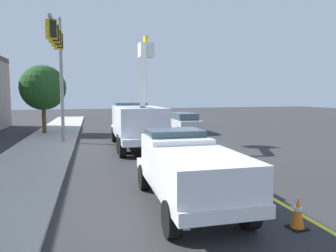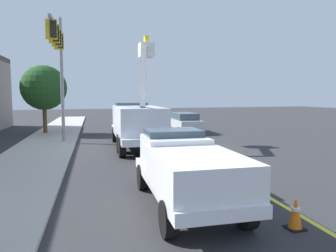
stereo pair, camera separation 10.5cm
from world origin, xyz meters
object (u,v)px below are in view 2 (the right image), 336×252
at_px(traffic_cone_leading, 295,213).
at_px(traffic_signal_mast, 59,54).
at_px(service_pickup_truck, 186,168).
at_px(passing_minivan, 184,121).
at_px(traffic_cone_mid_rear, 159,134).
at_px(traffic_cone_mid_front, 192,154).
at_px(utility_bucket_truck, 136,121).

xyz_separation_m(traffic_cone_leading, traffic_signal_mast, (14.28, 5.54, 5.26)).
bearing_deg(traffic_signal_mast, service_pickup_truck, -163.28).
bearing_deg(passing_minivan, traffic_cone_mid_rear, 134.93).
bearing_deg(traffic_cone_leading, traffic_cone_mid_rear, -4.42).
bearing_deg(traffic_signal_mast, traffic_cone_mid_front, -136.54).
height_order(traffic_cone_leading, traffic_cone_mid_front, traffic_cone_leading).
height_order(service_pickup_truck, traffic_signal_mast, traffic_signal_mast).
bearing_deg(utility_bucket_truck, traffic_cone_mid_rear, -36.02).
xyz_separation_m(utility_bucket_truck, passing_minivan, (6.45, -5.57, -0.64)).
bearing_deg(traffic_cone_mid_rear, traffic_cone_mid_front, 175.14).
bearing_deg(traffic_signal_mast, traffic_cone_leading, -158.80).
relative_size(traffic_cone_mid_rear, traffic_signal_mast, 0.09).
relative_size(utility_bucket_truck, traffic_cone_mid_rear, 10.71).
bearing_deg(utility_bucket_truck, passing_minivan, -40.78).
distance_m(traffic_cone_mid_front, traffic_cone_mid_rear, 8.22).
relative_size(traffic_cone_leading, traffic_signal_mast, 0.10).
distance_m(utility_bucket_truck, traffic_signal_mast, 6.15).
bearing_deg(traffic_cone_mid_front, traffic_cone_mid_rear, -4.86).
distance_m(passing_minivan, traffic_cone_leading, 19.74).
relative_size(utility_bucket_truck, traffic_cone_mid_front, 10.72).
height_order(traffic_cone_leading, traffic_signal_mast, traffic_signal_mast).
relative_size(passing_minivan, traffic_signal_mast, 0.60).
xyz_separation_m(utility_bucket_truck, traffic_cone_mid_rear, (3.27, -2.38, -1.23)).
height_order(utility_bucket_truck, traffic_cone_leading, utility_bucket_truck).
relative_size(utility_bucket_truck, service_pickup_truck, 1.46).
relative_size(service_pickup_truck, traffic_signal_mast, 0.70).
bearing_deg(utility_bucket_truck, traffic_cone_leading, -174.90).
bearing_deg(traffic_cone_mid_rear, passing_minivan, -45.07).
relative_size(passing_minivan, traffic_cone_leading, 6.26).
relative_size(traffic_cone_leading, traffic_cone_mid_front, 1.01).
height_order(service_pickup_truck, passing_minivan, service_pickup_truck).
relative_size(traffic_cone_mid_front, traffic_signal_mast, 0.09).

